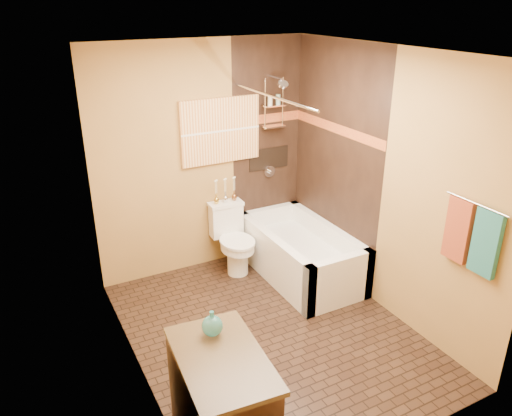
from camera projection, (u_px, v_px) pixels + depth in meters
floor at (271, 332)px, 4.63m from camera, size 3.00×3.00×0.00m
wall_left at (129, 239)px, 3.62m from camera, size 0.02×3.00×2.50m
wall_right at (384, 185)px, 4.66m from camera, size 0.02×3.00×2.50m
wall_back at (203, 160)px, 5.36m from camera, size 2.40×0.02×2.50m
wall_front at (399, 297)px, 2.92m from camera, size 2.40×0.02×2.50m
ceiling at (275, 51)px, 3.65m from camera, size 3.00×3.00×0.00m
alcove_tile_back at (267, 150)px, 5.68m from camera, size 0.85×0.01×2.50m
alcove_tile_right at (335, 163)px, 5.26m from camera, size 0.01×1.50×2.50m
mosaic_band_back at (267, 118)px, 5.53m from camera, size 0.85×0.01×0.10m
mosaic_band_right at (336, 128)px, 5.11m from camera, size 0.01×1.50×0.10m
alcove_niche at (269, 159)px, 5.73m from camera, size 0.50×0.01×0.25m
shower_fixtures at (274, 116)px, 5.44m from camera, size 0.24×0.33×1.16m
curtain_rod at (271, 96)px, 4.62m from camera, size 0.03×1.55×0.03m
towel_bar at (477, 204)px, 3.70m from camera, size 0.02×0.55×0.02m
towel_teal at (486, 243)px, 3.71m from camera, size 0.05×0.22×0.52m
towel_rust at (458, 230)px, 3.92m from camera, size 0.05×0.22×0.52m
sunset_painting at (220, 131)px, 5.31m from camera, size 0.90×0.04×0.70m
vanity_mirror at (173, 267)px, 2.75m from camera, size 0.01×1.00×0.90m
bathtub at (300, 257)px, 5.50m from camera, size 0.80×1.50×0.55m
toilet at (233, 238)px, 5.56m from camera, size 0.39×0.57×0.76m
vanity at (222, 404)px, 3.30m from camera, size 0.61×0.92×0.78m
teal_bottle at (212, 323)px, 3.32m from camera, size 0.18×0.18×0.23m
bud_vases at (225, 190)px, 5.49m from camera, size 0.28×0.06×0.27m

